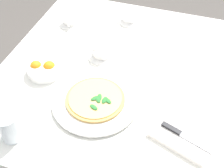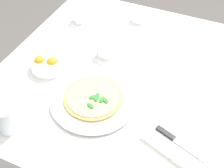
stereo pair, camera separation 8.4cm
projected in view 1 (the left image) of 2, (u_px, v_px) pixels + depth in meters
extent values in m
plane|color=#4C4742|center=(123.00, 161.00, 1.81)|extent=(8.00, 8.00, 0.00)
cube|color=white|center=(127.00, 75.00, 1.30)|extent=(1.10, 1.10, 0.02)
cube|color=white|center=(152.00, 33.00, 1.77)|extent=(1.10, 0.01, 0.28)
cube|color=white|center=(23.00, 73.00, 1.52)|extent=(0.01, 1.10, 0.28)
cylinder|color=brown|center=(77.00, 54.00, 1.96)|extent=(0.06, 0.06, 0.71)
cylinder|color=brown|center=(221.00, 85.00, 1.76)|extent=(0.06, 0.06, 0.71)
cylinder|color=white|center=(95.00, 102.00, 1.17)|extent=(0.20, 0.20, 0.01)
cylinder|color=white|center=(95.00, 101.00, 1.16)|extent=(0.34, 0.34, 0.01)
cylinder|color=tan|center=(95.00, 99.00, 1.16)|extent=(0.23, 0.23, 0.01)
cylinder|color=#EAC66B|center=(95.00, 98.00, 1.15)|extent=(0.21, 0.21, 0.00)
ellipsoid|color=#2D7533|center=(95.00, 98.00, 1.14)|extent=(0.04, 0.04, 0.01)
ellipsoid|color=#2D7533|center=(100.00, 97.00, 1.15)|extent=(0.03, 0.04, 0.01)
ellipsoid|color=#2D7533|center=(98.00, 99.00, 1.14)|extent=(0.04, 0.04, 0.01)
ellipsoid|color=#2D7533|center=(94.00, 107.00, 1.11)|extent=(0.04, 0.03, 0.01)
ellipsoid|color=#2D7533|center=(105.00, 100.00, 1.14)|extent=(0.02, 0.04, 0.01)
ellipsoid|color=#2D7533|center=(108.00, 100.00, 1.13)|extent=(0.04, 0.03, 0.01)
cylinder|color=white|center=(129.00, 20.00, 1.57)|extent=(0.13, 0.13, 0.01)
cylinder|color=white|center=(130.00, 16.00, 1.55)|extent=(0.08, 0.08, 0.05)
torus|color=white|center=(120.00, 15.00, 1.55)|extent=(0.04, 0.02, 0.03)
cylinder|color=black|center=(130.00, 12.00, 1.54)|extent=(0.07, 0.07, 0.00)
cylinder|color=white|center=(71.00, 23.00, 1.55)|extent=(0.13, 0.13, 0.01)
cylinder|color=white|center=(70.00, 18.00, 1.53)|extent=(0.08, 0.08, 0.05)
torus|color=white|center=(69.00, 23.00, 1.50)|extent=(0.02, 0.04, 0.03)
cylinder|color=black|center=(70.00, 14.00, 1.52)|extent=(0.07, 0.07, 0.00)
cylinder|color=white|center=(102.00, 56.00, 1.37)|extent=(0.13, 0.13, 0.01)
cylinder|color=white|center=(102.00, 50.00, 1.34)|extent=(0.08, 0.08, 0.06)
torus|color=white|center=(91.00, 53.00, 1.33)|extent=(0.03, 0.03, 0.03)
cylinder|color=black|center=(102.00, 46.00, 1.32)|extent=(0.07, 0.07, 0.00)
cylinder|color=white|center=(9.00, 127.00, 1.02)|extent=(0.07, 0.07, 0.11)
cylinder|color=silver|center=(10.00, 130.00, 1.03)|extent=(0.06, 0.06, 0.08)
cube|color=white|center=(183.00, 137.00, 1.05)|extent=(0.25, 0.19, 0.02)
cube|color=silver|center=(197.00, 143.00, 1.02)|extent=(0.12, 0.06, 0.01)
cube|color=black|center=(171.00, 128.00, 1.06)|extent=(0.08, 0.04, 0.01)
cylinder|color=white|center=(45.00, 69.00, 1.28)|extent=(0.15, 0.15, 0.04)
sphere|color=orange|center=(49.00, 67.00, 1.26)|extent=(0.05, 0.05, 0.05)
sphere|color=orange|center=(36.00, 66.00, 1.27)|extent=(0.05, 0.05, 0.05)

